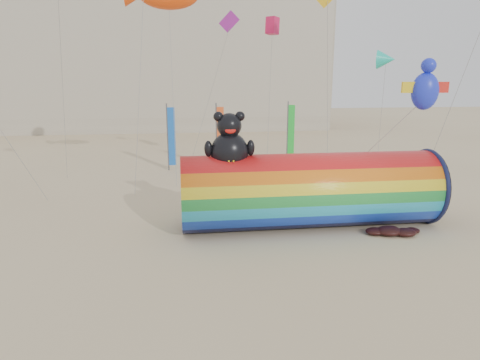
{
  "coord_description": "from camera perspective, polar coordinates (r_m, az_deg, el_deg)",
  "views": [
    {
      "loc": [
        -2.14,
        -18.02,
        7.16
      ],
      "look_at": [
        0.5,
        1.5,
        2.4
      ],
      "focal_mm": 32.0,
      "sensor_mm": 36.0,
      "label": 1
    }
  ],
  "objects": [
    {
      "name": "kite_handler",
      "position": [
        22.56,
        15.01,
        -3.32
      ],
      "size": [
        0.6,
        0.42,
        1.56
      ],
      "primitive_type": "imported",
      "rotation": [
        0.0,
        0.0,
        3.22
      ],
      "color": "#565A5D",
      "rests_on": "ground"
    },
    {
      "name": "ground",
      "position": [
        19.51,
        -0.87,
        -7.95
      ],
      "size": [
        160.0,
        160.0,
        0.0
      ],
      "primitive_type": "plane",
      "color": "#CCB58C",
      "rests_on": "ground"
    },
    {
      "name": "hotel_building",
      "position": [
        64.8,
        -17.11,
        15.8
      ],
      "size": [
        60.4,
        15.4,
        20.6
      ],
      "color": "#B7AD99",
      "rests_on": "ground"
    },
    {
      "name": "festival_banners",
      "position": [
        34.41,
        -1.56,
        6.03
      ],
      "size": [
        10.54,
        1.7,
        5.2
      ],
      "color": "#59595E",
      "rests_on": "ground"
    },
    {
      "name": "fabric_bundle",
      "position": [
        21.26,
        19.68,
        -6.43
      ],
      "size": [
        2.62,
        1.35,
        0.41
      ],
      "color": "#380E0A",
      "rests_on": "ground"
    },
    {
      "name": "windsock_assembly",
      "position": [
        20.98,
        9.27,
        -1.11
      ],
      "size": [
        12.43,
        3.79,
        5.73
      ],
      "color": "red",
      "rests_on": "ground"
    }
  ]
}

